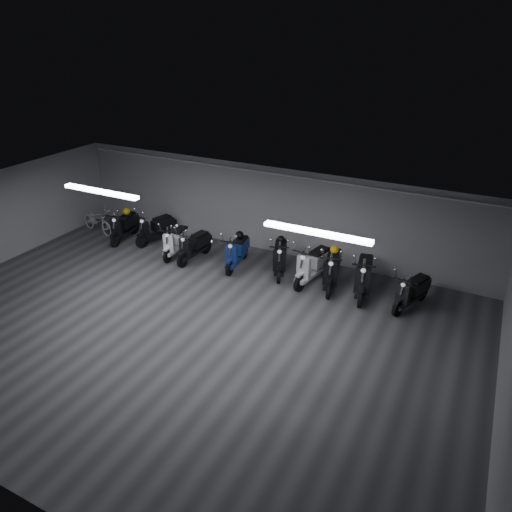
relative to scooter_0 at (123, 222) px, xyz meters
The scene contains 22 objects.
floor 5.94m from the scooter_0, 36.60° to the right, with size 14.00×10.00×0.01m, color #3E3E40.
ceiling 6.27m from the scooter_0, 36.60° to the right, with size 14.00×10.00×0.01m, color slate.
back_wall 5.02m from the scooter_0, 17.45° to the left, with size 14.00×0.01×2.80m, color #969698.
right_wall 12.28m from the scooter_0, 16.67° to the right, with size 0.01×10.00×2.80m, color #969698.
fluor_strip_left 3.69m from the scooter_0, 55.40° to the right, with size 2.40×0.18×0.08m, color white.
fluor_strip_right 8.39m from the scooter_0, 18.02° to the right, with size 2.40×0.18×0.08m, color white.
conduit 5.31m from the scooter_0, 16.51° to the left, with size 0.05×0.05×13.60m, color white.
scooter_0 is the anchor object (origin of this frame).
scooter_1 1.12m from the scooter_0, 17.73° to the left, with size 0.60×1.79×1.33m, color black, non-canonical shape.
scooter_2 2.26m from the scooter_0, ahead, with size 0.57×1.72×1.28m, color white, non-canonical shape.
scooter_3 2.97m from the scooter_0, ahead, with size 0.58×1.73×1.29m, color black, non-canonical shape.
scooter_4 4.37m from the scooter_0, ahead, with size 0.59×1.77×1.32m, color navy, non-canonical shape.
scooter_5 5.71m from the scooter_0, ahead, with size 0.61×1.84×1.37m, color black, non-canonical shape.
scooter_6 6.76m from the scooter_0, ahead, with size 0.65×1.95×1.45m, color silver, non-canonical shape.
scooter_7 7.34m from the scooter_0, ahead, with size 0.65×1.95×1.45m, color black, non-canonical shape.
scooter_8 8.23m from the scooter_0, ahead, with size 0.67×2.00×1.49m, color black, non-canonical shape.
scooter_9 9.54m from the scooter_0, ahead, with size 0.57×1.71×1.27m, color black, non-canonical shape.
bicycle 1.30m from the scooter_0, behind, with size 0.58×1.65×1.07m, color white.
helmet_0 4.36m from the scooter_0, ahead, with size 0.26×0.26×0.26m, color black.
helmet_1 5.64m from the scooter_0, ahead, with size 0.23×0.23×0.23m, color black.
helmet_2 0.38m from the scooter_0, 99.22° to the left, with size 0.25×0.25×0.25m, color #CEBF0C.
helmet_3 7.30m from the scooter_0, ahead, with size 0.25×0.25×0.25m, color #EEB60E.
Camera 1 is at (6.09, -7.92, 6.75)m, focal length 33.84 mm.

